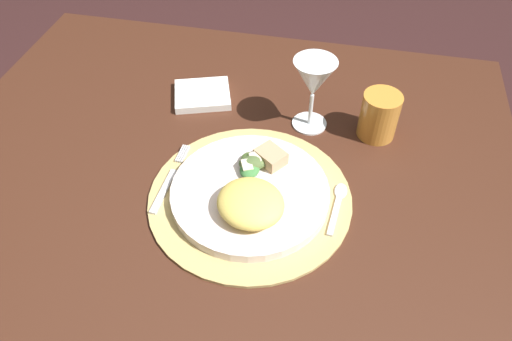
% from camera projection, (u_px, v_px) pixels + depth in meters
% --- Properties ---
extents(ground_plane, '(6.00, 6.00, 0.00)m').
position_uv_depth(ground_plane, '(232.00, 336.00, 1.41)').
color(ground_plane, '#341B1A').
extents(dining_table, '(1.12, 0.96, 0.71)m').
position_uv_depth(dining_table, '(222.00, 221.00, 1.01)').
color(dining_table, '#402114').
rests_on(dining_table, ground).
extents(placemat, '(0.36, 0.36, 0.01)m').
position_uv_depth(placemat, '(250.00, 197.00, 0.85)').
color(placemat, tan).
rests_on(placemat, dining_table).
extents(dinner_plate, '(0.28, 0.28, 0.02)m').
position_uv_depth(dinner_plate, '(250.00, 193.00, 0.84)').
color(dinner_plate, silver).
rests_on(dinner_plate, placemat).
extents(pasta_serving, '(0.15, 0.15, 0.04)m').
position_uv_depth(pasta_serving, '(251.00, 203.00, 0.78)').
color(pasta_serving, '#EDCD5D').
rests_on(pasta_serving, dinner_plate).
extents(salad_greens, '(0.06, 0.07, 0.02)m').
position_uv_depth(salad_greens, '(251.00, 164.00, 0.86)').
color(salad_greens, '#456029').
rests_on(salad_greens, dinner_plate).
extents(bread_piece, '(0.07, 0.06, 0.03)m').
position_uv_depth(bread_piece, '(271.00, 157.00, 0.87)').
color(bread_piece, tan).
rests_on(bread_piece, dinner_plate).
extents(fork, '(0.02, 0.17, 0.00)m').
position_uv_depth(fork, '(169.00, 181.00, 0.87)').
color(fork, silver).
rests_on(fork, placemat).
extents(spoon, '(0.03, 0.12, 0.01)m').
position_uv_depth(spoon, '(338.00, 200.00, 0.83)').
color(spoon, silver).
rests_on(spoon, placemat).
extents(napkin, '(0.14, 0.14, 0.02)m').
position_uv_depth(napkin, '(202.00, 95.00, 1.04)').
color(napkin, white).
rests_on(napkin, dining_table).
extents(wine_glass, '(0.08, 0.08, 0.15)m').
position_uv_depth(wine_glass, '(314.00, 81.00, 0.91)').
color(wine_glass, silver).
rests_on(wine_glass, dining_table).
extents(amber_tumbler, '(0.07, 0.07, 0.09)m').
position_uv_depth(amber_tumbler, '(379.00, 116.00, 0.93)').
color(amber_tumbler, '#CA8231').
rests_on(amber_tumbler, dining_table).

